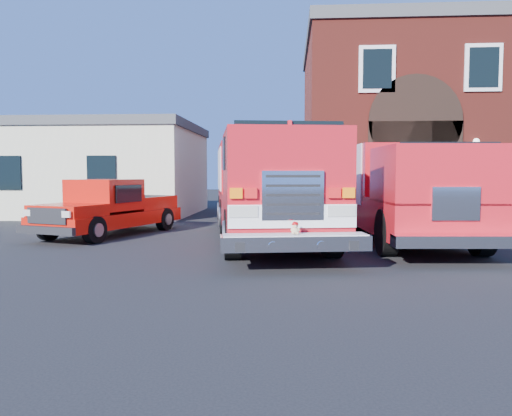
# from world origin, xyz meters

# --- Properties ---
(ground) EXTENTS (100.00, 100.00, 0.00)m
(ground) POSITION_xyz_m (0.00, 0.00, 0.00)
(ground) COLOR black
(ground) RESTS_ON ground
(parking_stripe_mid) EXTENTS (0.12, 3.00, 0.01)m
(parking_stripe_mid) POSITION_xyz_m (6.50, 4.00, 0.00)
(parking_stripe_mid) COLOR yellow
(parking_stripe_mid) RESTS_ON ground
(parking_stripe_far) EXTENTS (0.12, 3.00, 0.01)m
(parking_stripe_far) POSITION_xyz_m (6.50, 7.00, 0.00)
(parking_stripe_far) COLOR yellow
(parking_stripe_far) RESTS_ON ground
(fire_station) EXTENTS (15.20, 10.20, 8.45)m
(fire_station) POSITION_xyz_m (8.99, 13.98, 4.25)
(fire_station) COLOR maroon
(fire_station) RESTS_ON ground
(side_building) EXTENTS (10.20, 8.20, 4.35)m
(side_building) POSITION_xyz_m (-9.00, 13.00, 2.20)
(side_building) COLOR beige
(side_building) RESTS_ON ground
(fire_engine) EXTENTS (4.38, 10.41, 3.11)m
(fire_engine) POSITION_xyz_m (-0.05, 3.90, 1.61)
(fire_engine) COLOR black
(fire_engine) RESTS_ON ground
(pickup_truck) EXTENTS (3.60, 5.80, 1.79)m
(pickup_truck) POSITION_xyz_m (-5.07, 4.65, 0.85)
(pickup_truck) COLOR black
(pickup_truck) RESTS_ON ground
(secondary_truck) EXTENTS (3.21, 8.84, 2.82)m
(secondary_truck) POSITION_xyz_m (3.92, 4.12, 1.54)
(secondary_truck) COLOR black
(secondary_truck) RESTS_ON ground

